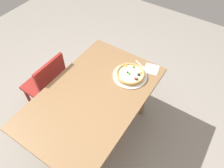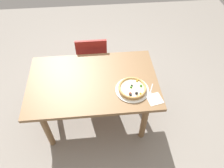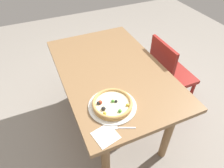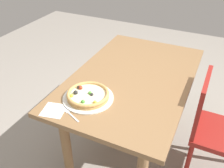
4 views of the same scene
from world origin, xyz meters
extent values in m
plane|color=gray|center=(0.00, 0.00, 0.00)|extent=(6.00, 6.00, 0.00)
cube|color=olive|center=(0.00, 0.00, 0.73)|extent=(1.37, 0.87, 0.04)
cylinder|color=olive|center=(-0.54, -0.29, 0.36)|extent=(0.07, 0.07, 0.71)
cylinder|color=olive|center=(0.54, -0.29, 0.36)|extent=(0.07, 0.07, 0.71)
cylinder|color=olive|center=(-0.54, 0.29, 0.36)|extent=(0.07, 0.07, 0.71)
cylinder|color=maroon|center=(0.17, -0.88, 0.21)|extent=(0.04, 0.04, 0.41)
cylinder|color=maroon|center=(-0.17, -0.88, 0.21)|extent=(0.04, 0.04, 0.41)
cylinder|color=maroon|center=(0.17, -0.54, 0.21)|extent=(0.04, 0.04, 0.41)
cylinder|color=maroon|center=(-0.17, -0.54, 0.21)|extent=(0.04, 0.04, 0.41)
cube|color=maroon|center=(0.00, -0.71, 0.43)|extent=(0.40, 0.40, 0.04)
cube|color=maroon|center=(0.00, -0.53, 0.66)|extent=(0.38, 0.03, 0.42)
cylinder|color=silver|center=(-0.39, 0.17, 0.75)|extent=(0.34, 0.34, 0.01)
cylinder|color=tan|center=(-0.39, 0.17, 0.77)|extent=(0.28, 0.28, 0.02)
cylinder|color=beige|center=(-0.39, 0.17, 0.78)|extent=(0.25, 0.25, 0.01)
torus|color=tan|center=(-0.39, 0.17, 0.79)|extent=(0.28, 0.28, 0.02)
sphere|color=#262626|center=(-0.42, 0.25, 0.79)|extent=(0.03, 0.03, 0.03)
sphere|color=#4C9E38|center=(-0.48, 0.15, 0.79)|extent=(0.03, 0.03, 0.03)
sphere|color=maroon|center=(-0.36, 0.25, 0.79)|extent=(0.03, 0.03, 0.03)
sphere|color=gold|center=(-0.46, 0.08, 0.79)|extent=(0.02, 0.02, 0.02)
sphere|color=#262626|center=(-0.36, 0.26, 0.79)|extent=(0.03, 0.03, 0.03)
sphere|color=gold|center=(-0.46, 0.25, 0.79)|extent=(0.02, 0.02, 0.02)
sphere|color=#4C9E38|center=(-0.38, 0.16, 0.79)|extent=(0.02, 0.02, 0.02)
sphere|color=#262626|center=(-0.39, 0.14, 0.79)|extent=(0.02, 0.02, 0.02)
cube|color=silver|center=(-0.60, 0.16, 0.75)|extent=(0.05, 0.10, 0.00)
cube|color=silver|center=(-0.56, 0.23, 0.75)|extent=(0.04, 0.05, 0.00)
cube|color=white|center=(-0.60, 0.30, 0.75)|extent=(0.17, 0.17, 0.00)
camera|label=1|loc=(0.87, 0.78, 2.30)|focal=33.84mm
camera|label=2|loc=(-0.06, 1.52, 2.40)|focal=33.92mm
camera|label=3|loc=(-1.26, 0.55, 1.82)|focal=32.20mm
camera|label=4|loc=(-1.52, -0.53, 1.75)|focal=39.36mm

